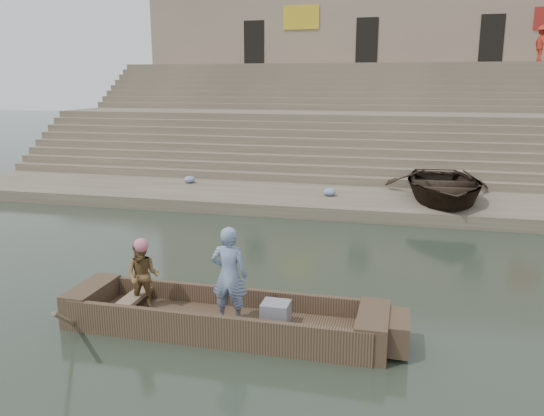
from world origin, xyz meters
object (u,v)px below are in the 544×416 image
at_px(rowing_man, 143,276).
at_px(television, 275,314).
at_px(standing_man, 229,275).
at_px(pedestrian, 542,44).
at_px(main_rowboat, 224,325).
at_px(beached_rowboat, 443,185).

bearing_deg(rowing_man, television, -11.29).
relative_size(standing_man, pedestrian, 0.92).
height_order(main_rowboat, beached_rowboat, beached_rowboat).
distance_m(standing_man, pedestrian, 25.98).
height_order(television, pedestrian, pedestrian).
bearing_deg(beached_rowboat, pedestrian, 64.06).
bearing_deg(beached_rowboat, main_rowboat, -116.82).
relative_size(beached_rowboat, pedestrian, 2.72).
relative_size(rowing_man, television, 2.73).
bearing_deg(pedestrian, main_rowboat, 143.54).
bearing_deg(television, rowing_man, 178.46).
bearing_deg(television, standing_man, -174.03).
bearing_deg(beached_rowboat, standing_man, -115.94).
height_order(rowing_man, television, rowing_man).
bearing_deg(standing_man, rowing_man, -7.65).
xyz_separation_m(beached_rowboat, pedestrian, (5.30, 13.52, 5.20)).
distance_m(standing_man, rowing_man, 1.69).
bearing_deg(beached_rowboat, television, -112.21).
relative_size(main_rowboat, beached_rowboat, 1.00).
bearing_deg(television, beached_rowboat, 72.34).
height_order(rowing_man, beached_rowboat, rowing_man).
bearing_deg(rowing_man, standing_man, -14.77).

